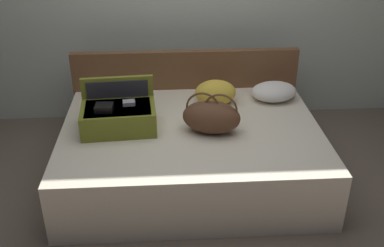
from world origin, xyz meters
TOP-DOWN VIEW (x-y plane):
  - ground_plane at (0.00, 0.00)m, footprint 12.00×12.00m
  - bed at (0.00, 0.40)m, footprint 2.07×1.52m
  - headboard at (0.00, 1.20)m, footprint 2.11×0.08m
  - hard_case_large at (-0.57, 0.44)m, footprint 0.60×0.44m
  - duffel_bag at (0.15, 0.33)m, footprint 0.50×0.37m
  - pillow_near_headboard at (0.24, 0.83)m, footprint 0.37×0.30m
  - pillow_center_head at (0.77, 0.88)m, footprint 0.46×0.37m

SIDE VIEW (x-z plane):
  - ground_plane at x=0.00m, z-range 0.00..0.00m
  - bed at x=0.00m, z-range 0.00..0.48m
  - headboard at x=0.00m, z-range 0.00..0.85m
  - pillow_center_head at x=0.77m, z-range 0.48..0.64m
  - pillow_near_headboard at x=0.24m, z-range 0.48..0.70m
  - hard_case_large at x=-0.57m, z-range 0.42..0.78m
  - duffel_bag at x=0.15m, z-range 0.45..0.78m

